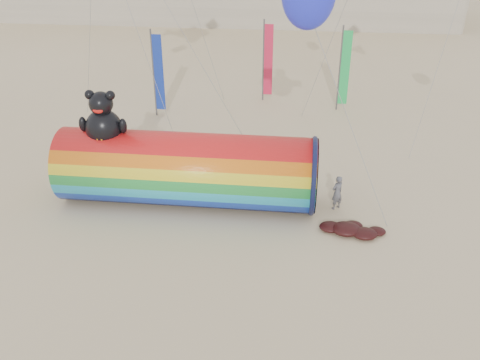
# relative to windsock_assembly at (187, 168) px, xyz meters

# --- Properties ---
(ground) EXTENTS (160.00, 160.00, 0.00)m
(ground) POSITION_rel_windsock_assembly_xyz_m (2.04, -3.74, -1.66)
(ground) COLOR #CCB58C
(ground) RESTS_ON ground
(windsock_assembly) EXTENTS (10.88, 3.31, 5.02)m
(windsock_assembly) POSITION_rel_windsock_assembly_xyz_m (0.00, 0.00, 0.00)
(windsock_assembly) COLOR red
(windsock_assembly) RESTS_ON ground
(kite_handler) EXTENTS (0.67, 0.64, 1.54)m
(kite_handler) POSITION_rel_windsock_assembly_xyz_m (6.39, 0.16, -0.90)
(kite_handler) COLOR #585860
(kite_handler) RESTS_ON ground
(fabric_bundle) EXTENTS (2.62, 1.35, 0.41)m
(fabric_bundle) POSITION_rel_windsock_assembly_xyz_m (6.91, -1.71, -1.49)
(fabric_bundle) COLOR #400D0B
(fabric_bundle) RESTS_ON ground
(festival_banners) EXTENTS (11.61, 3.61, 5.20)m
(festival_banners) POSITION_rel_windsock_assembly_xyz_m (1.94, 12.05, 0.97)
(festival_banners) COLOR #59595E
(festival_banners) RESTS_ON ground
(beachgoers) EXTENTS (82.36, 36.00, 1.84)m
(beachgoers) POSITION_rel_windsock_assembly_xyz_m (9.23, -8.18, -0.81)
(beachgoers) COLOR #33333F
(beachgoers) RESTS_ON ground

